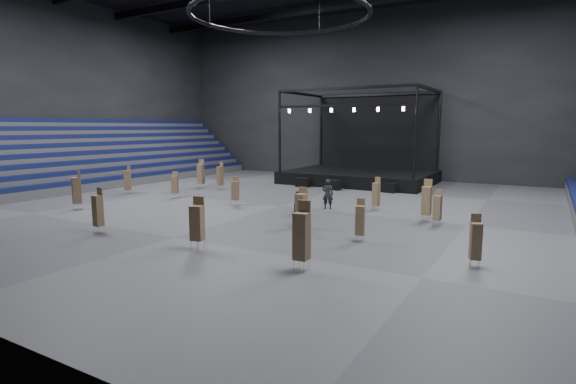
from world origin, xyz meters
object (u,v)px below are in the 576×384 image
Objects in this scene: chair_stack_13 at (77,190)px; flight_case_left at (303,182)px; chair_stack_0 at (235,190)px; chair_stack_8 at (98,210)px; stage at (362,168)px; chair_stack_2 at (376,194)px; man_center at (328,194)px; chair_stack_5 at (427,200)px; chair_stack_10 at (437,207)px; chair_stack_7 at (220,175)px; crew_member at (298,204)px; chair_stack_9 at (476,240)px; chair_stack_3 at (201,173)px; chair_stack_4 at (175,184)px; chair_stack_11 at (302,235)px; chair_stack_1 at (197,222)px; chair_stack_6 at (128,180)px; chair_stack_12 at (301,206)px; chair_stack_14 at (360,220)px; flight_case_right at (389,188)px; flight_case_mid at (333,185)px.

flight_case_left is at bearing 88.86° from chair_stack_13.
chair_stack_8 is (-1.30, -10.41, 0.13)m from chair_stack_0.
stage is 10.90× the size of flight_case_left.
man_center is at bearing -151.55° from chair_stack_2.
chair_stack_5 is 1.21m from chair_stack_10.
chair_stack_7 reaches higher than chair_stack_10.
crew_member is at bearing -81.47° from stage.
chair_stack_8 reaches higher than chair_stack_9.
flight_case_left is at bearing 22.16° from chair_stack_3.
chair_stack_10 is (-2.95, 7.07, -0.03)m from chair_stack_9.
chair_stack_4 is 20.53m from chair_stack_11.
chair_stack_1 reaches higher than chair_stack_6.
flight_case_left is 11.53m from man_center.
chair_stack_12 is at bearing -78.01° from stage.
stage reaches higher than chair_stack_4.
chair_stack_7 is at bearing 103.17° from chair_stack_13.
chair_stack_6 is at bearing 134.70° from chair_stack_13.
stage reaches higher than chair_stack_14.
chair_stack_0 is 0.96× the size of chair_stack_14.
flight_case_right is at bearing 36.35° from chair_stack_0.
crew_member is at bearing 132.25° from chair_stack_9.
flight_case_mid is 0.63× the size of chair_stack_14.
chair_stack_11 reaches higher than flight_case_mid.
chair_stack_4 reaches higher than flight_case_right.
chair_stack_1 is 1.13× the size of chair_stack_9.
chair_stack_7 is (-11.81, 16.49, -0.03)m from chair_stack_1.
chair_stack_5 is 1.06× the size of chair_stack_6.
chair_stack_0 is at bearing 137.45° from chair_stack_9.
stage is at bearing 83.62° from chair_stack_8.
chair_stack_8 is (9.73, -10.26, 0.01)m from chair_stack_6.
chair_stack_11 reaches higher than chair_stack_4.
chair_stack_14 reaches higher than chair_stack_0.
chair_stack_4 is 0.76× the size of chair_stack_11.
chair_stack_12 is 16.10m from chair_stack_13.
man_center is (14.68, 8.73, -0.33)m from chair_stack_13.
chair_stack_3 is at bearing 111.63° from chair_stack_13.
chair_stack_14 is at bearing -105.25° from chair_stack_5.
chair_stack_7 is 13.03m from chair_stack_13.
chair_stack_13 is at bearing 154.70° from chair_stack_8.
flight_case_mid is 9.60m from man_center.
flight_case_right is at bearing 70.24° from chair_stack_8.
chair_stack_8 is (-14.51, -11.50, -0.09)m from chair_stack_5.
chair_stack_9 reaches higher than chair_stack_10.
chair_stack_10 is 7.85m from man_center.
flight_case_right is (8.18, 0.47, -0.01)m from flight_case_left.
flight_case_mid is 1.08× the size of flight_case_right.
crew_member reaches higher than flight_case_left.
chair_stack_4 is at bearing 156.48° from chair_stack_0.
chair_stack_0 is 13.26m from chair_stack_5.
flight_case_left is 0.63× the size of chair_stack_0.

